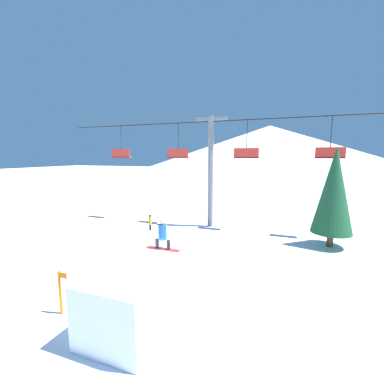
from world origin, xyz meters
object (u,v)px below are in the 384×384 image
object	(u,v)px
snow_ramp	(140,292)
pine_tree_near	(334,190)
snowboarder	(163,234)
distant_skier	(150,222)
trail_marker	(60,291)

from	to	relation	value
snow_ramp	pine_tree_near	distance (m)	12.91
snowboarder	distant_skier	xyz separation A→B (m)	(-5.16, 8.00, -1.93)
snowboarder	trail_marker	bearing A→B (deg)	-142.21
snow_ramp	snowboarder	bearing A→B (deg)	87.28
pine_tree_near	snow_ramp	bearing A→B (deg)	-124.63
distant_skier	snowboarder	bearing A→B (deg)	-57.17
snow_ramp	distant_skier	xyz separation A→B (m)	(-5.09, 9.56, -0.33)
distant_skier	pine_tree_near	bearing A→B (deg)	3.96
pine_tree_near	trail_marker	xyz separation A→B (m)	(-10.04, -11.11, -2.70)
snowboarder	distant_skier	distance (m)	9.71
snowboarder	distant_skier	world-z (taller)	snowboarder
snowboarder	distant_skier	size ratio (longest dim) A/B	1.15
snow_ramp	trail_marker	size ratio (longest dim) A/B	2.54
snow_ramp	distant_skier	world-z (taller)	snow_ramp
snowboarder	pine_tree_near	distance (m)	11.39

